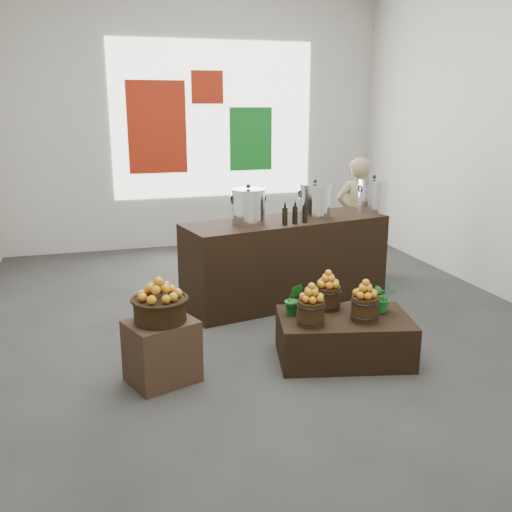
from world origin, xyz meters
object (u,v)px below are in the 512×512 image
object	(u,v)px
display_table	(344,338)
counter	(286,261)
crate	(162,351)
shopper	(356,215)
stock_pot_left	(248,207)
stock_pot_right	(373,196)
wicker_basket	(160,310)
stock_pot_center	(314,201)

from	to	relation	value
display_table	counter	xyz separation A→B (m)	(0.01, 1.66, 0.28)
crate	counter	xyz separation A→B (m)	(1.65, 1.63, 0.22)
shopper	stock_pot_left	bearing A→B (deg)	31.87
display_table	stock_pot_right	world-z (taller)	stock_pot_right
crate	display_table	size ratio (longest dim) A/B	0.46
stock_pot_right	display_table	bearing A→B (deg)	-122.84
display_table	stock_pot_right	distance (m)	2.46
stock_pot_left	counter	bearing A→B (deg)	11.68
crate	stock_pot_left	bearing A→B (deg)	52.49
counter	crate	bearing A→B (deg)	-147.09
wicker_basket	counter	size ratio (longest dim) A/B	0.18
counter	stock_pot_center	distance (m)	0.77
crate	stock_pot_left	size ratio (longest dim) A/B	1.45
crate	shopper	size ratio (longest dim) A/B	0.34
stock_pot_center	stock_pot_left	bearing A→B (deg)	-168.32
display_table	stock_pot_center	bearing A→B (deg)	90.05
display_table	stock_pot_center	distance (m)	2.02
crate	stock_pot_right	distance (m)	3.54
wicker_basket	stock_pot_left	distance (m)	2.00
stock_pot_center	stock_pot_right	distance (m)	0.87
crate	wicker_basket	world-z (taller)	wicker_basket
display_table	shopper	xyz separation A→B (m)	(1.34, 2.58, 0.58)
stock_pot_center	shopper	xyz separation A→B (m)	(0.95, 0.85, -0.37)
display_table	shopper	size ratio (longest dim) A/B	0.75
wicker_basket	display_table	bearing A→B (deg)	-1.03
wicker_basket	shopper	distance (m)	3.92
stock_pot_left	display_table	bearing A→B (deg)	-73.40
display_table	counter	size ratio (longest dim) A/B	0.49
display_table	shopper	distance (m)	2.97
crate	counter	world-z (taller)	counter
stock_pot_right	stock_pot_left	bearing A→B (deg)	-168.32
wicker_basket	counter	distance (m)	2.32
counter	stock_pot_center	world-z (taller)	stock_pot_center
display_table	counter	bearing A→B (deg)	102.09
crate	stock_pot_center	distance (m)	2.79
crate	display_table	bearing A→B (deg)	-1.03
wicker_basket	display_table	world-z (taller)	wicker_basket
crate	display_table	world-z (taller)	crate
counter	stock_pot_center	size ratio (longest dim) A/B	6.47
wicker_basket	stock_pot_right	size ratio (longest dim) A/B	1.16
stock_pot_right	shopper	world-z (taller)	shopper
display_table	shopper	bearing A→B (deg)	75.14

